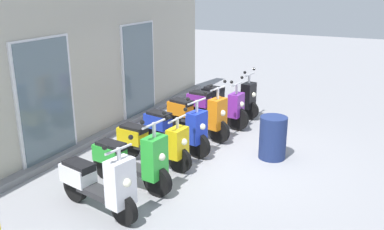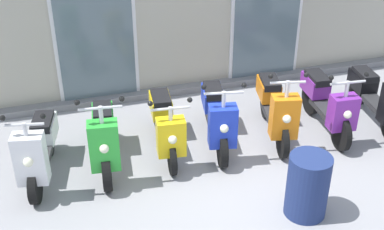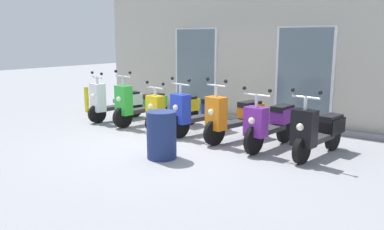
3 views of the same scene
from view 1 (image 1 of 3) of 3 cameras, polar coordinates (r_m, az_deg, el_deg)
The scene contains 10 objects.
ground_plane at distance 8.01m, azimuth 4.36°, elevation -5.99°, with size 40.00×40.00×0.00m, color #939399.
storefront_facade at distance 9.03m, azimuth -13.45°, elevation 6.67°, with size 9.34×0.50×3.22m.
scooter_white at distance 6.18m, azimuth -12.51°, elevation -9.03°, with size 0.65×1.51×1.24m.
scooter_green at distance 6.81m, azimuth -8.14°, elevation -6.14°, with size 0.60×1.59×1.32m.
scooter_yellow at distance 7.59m, azimuth -5.29°, elevation -3.67°, with size 0.58×1.62×1.12m.
scooter_blue at distance 8.17m, azimuth -2.12°, elevation -1.84°, with size 0.68×1.60×1.25m.
scooter_orange at distance 8.91m, azimuth 0.87°, elevation 0.05°, with size 0.69×1.62×1.29m.
scooter_purple at distance 9.62m, azimuth 3.31°, elevation 1.25°, with size 0.59×1.63×1.20m.
scooter_black at distance 10.43m, azimuth 5.19°, elevation 2.36°, with size 0.59×1.60×1.24m.
trash_bin at distance 8.04m, azimuth 10.93°, elevation -3.04°, with size 0.51×0.51×0.82m, color navy.
Camera 1 is at (-6.83, -2.68, 3.21)m, focal length 39.23 mm.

